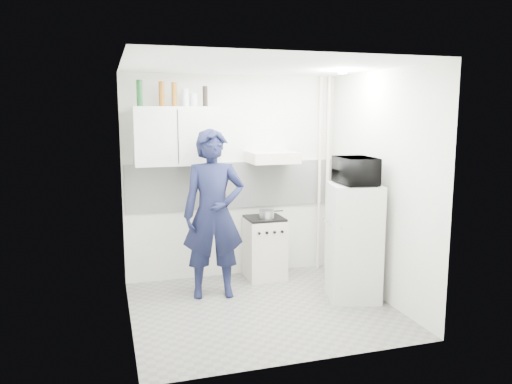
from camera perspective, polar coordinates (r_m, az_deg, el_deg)
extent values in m
plane|color=gray|center=(5.63, 0.70, -13.15)|extent=(2.80, 2.80, 0.00)
plane|color=white|center=(5.23, 0.76, 14.24)|extent=(2.80, 2.80, 0.00)
plane|color=white|center=(6.47, -2.63, 1.69)|extent=(2.80, 0.00, 2.80)
plane|color=white|center=(5.04, -14.63, -0.68)|extent=(0.00, 2.60, 2.60)
plane|color=white|center=(5.85, 13.92, 0.66)|extent=(0.00, 2.60, 2.60)
imported|color=#131733|center=(5.75, -4.87, -2.55)|extent=(0.76, 0.55, 1.95)
cube|color=beige|center=(6.51, 0.98, -6.47)|extent=(0.48, 0.48, 0.77)
cube|color=silver|center=(5.83, 11.12, -5.63)|extent=(0.67, 0.67, 1.33)
cube|color=black|center=(6.41, 0.99, -3.01)|extent=(0.46, 0.46, 0.03)
cylinder|color=silver|center=(6.33, 1.23, -2.54)|extent=(0.19, 0.19, 0.11)
imported|color=black|center=(5.68, 11.37, 2.39)|extent=(0.58, 0.41, 0.31)
cylinder|color=#144C1E|center=(6.06, -13.17, 10.94)|extent=(0.07, 0.07, 0.30)
cylinder|color=brown|center=(6.08, -10.73, 10.96)|extent=(0.07, 0.07, 0.29)
cylinder|color=brown|center=(6.10, -9.33, 10.95)|extent=(0.06, 0.06, 0.28)
cylinder|color=#B2B7BC|center=(6.12, -8.05, 10.62)|extent=(0.08, 0.08, 0.21)
cylinder|color=#B2B7BC|center=(6.14, -7.10, 10.39)|extent=(0.08, 0.08, 0.16)
cylinder|color=black|center=(6.16, -5.84, 10.82)|extent=(0.06, 0.06, 0.24)
cube|color=silver|center=(6.10, -9.13, 6.33)|extent=(1.00, 0.35, 0.70)
cube|color=beige|center=(6.33, 1.88, 3.99)|extent=(0.60, 0.50, 0.14)
cube|color=white|center=(6.47, -2.59, 0.79)|extent=(2.74, 0.03, 0.60)
cylinder|color=beige|center=(6.83, 8.18, 1.99)|extent=(0.05, 0.05, 2.60)
cylinder|color=beige|center=(6.78, 7.26, 1.96)|extent=(0.04, 0.04, 2.60)
cylinder|color=white|center=(5.79, 9.87, 13.31)|extent=(0.10, 0.10, 0.02)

